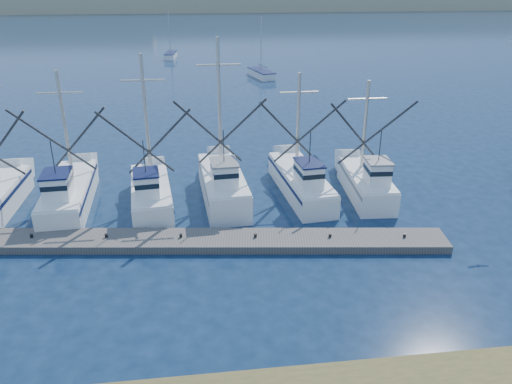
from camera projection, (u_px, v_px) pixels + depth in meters
ground at (337, 308)px, 21.76m from camera, size 500.00×500.00×0.00m
floating_dock at (144, 241)px, 26.81m from camera, size 32.50×6.14×0.43m
trawler_fleet at (152, 191)px, 31.11m from camera, size 30.97×8.66×10.00m
sailboat_near at (261, 74)px, 70.31m from camera, size 3.37×6.47×8.10m
sailboat_far at (171, 55)px, 86.17m from camera, size 2.08×5.58×8.10m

